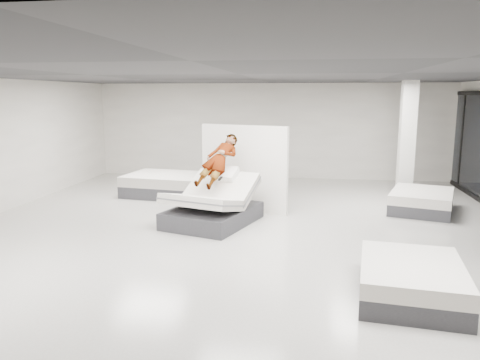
{
  "coord_description": "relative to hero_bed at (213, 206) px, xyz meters",
  "views": [
    {
      "loc": [
        1.41,
        -8.91,
        2.81
      ],
      "look_at": [
        -0.1,
        0.9,
        1.0
      ],
      "focal_mm": 35.0,
      "sensor_mm": 36.0,
      "label": 1
    }
  ],
  "objects": [
    {
      "name": "room",
      "position": [
        0.71,
        -0.91,
        1.21
      ],
      "size": [
        14.0,
        14.04,
        3.2
      ],
      "color": "beige",
      "rests_on": "ground"
    },
    {
      "name": "hero_bed",
      "position": [
        0.0,
        0.0,
        0.0
      ],
      "size": [
        2.1,
        2.44,
        1.2
      ],
      "color": "#37373C",
      "rests_on": "floor"
    },
    {
      "name": "person",
      "position": [
        0.09,
        0.29,
        0.83
      ],
      "size": [
        0.96,
        1.45,
        1.49
      ],
      "primitive_type": "imported",
      "rotation": [
        0.7,
        0.0,
        -0.31
      ],
      "color": "slate",
      "rests_on": "hero_bed"
    },
    {
      "name": "remote",
      "position": [
        0.2,
        -0.11,
        0.65
      ],
      "size": [
        0.09,
        0.15,
        0.08
      ],
      "primitive_type": "cube",
      "rotation": [
        0.35,
        0.0,
        -0.31
      ],
      "color": "black",
      "rests_on": "person"
    },
    {
      "name": "divider_panel",
      "position": [
        0.5,
        1.31,
        0.66
      ],
      "size": [
        2.21,
        0.86,
        2.1
      ],
      "primitive_type": "cube",
      "rotation": [
        0.0,
        0.0,
        -0.34
      ],
      "color": "white",
      "rests_on": "floor"
    },
    {
      "name": "flat_bed_right_far",
      "position": [
        4.82,
        1.88,
        -0.14
      ],
      "size": [
        1.84,
        2.15,
        0.5
      ],
      "color": "#37373C",
      "rests_on": "floor"
    },
    {
      "name": "flat_bed_right_near",
      "position": [
        3.55,
        -3.35,
        -0.14
      ],
      "size": [
        1.58,
        1.98,
        0.5
      ],
      "color": "#37373C",
      "rests_on": "floor"
    },
    {
      "name": "flat_bed_left_far",
      "position": [
        -1.91,
        2.73,
        -0.09
      ],
      "size": [
        2.38,
        1.9,
        0.6
      ],
      "color": "#37373C",
      "rests_on": "floor"
    },
    {
      "name": "column",
      "position": [
        4.71,
        3.59,
        1.21
      ],
      "size": [
        0.4,
        0.4,
        3.2
      ],
      "primitive_type": "cube",
      "color": "silver",
      "rests_on": "floor"
    }
  ]
}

